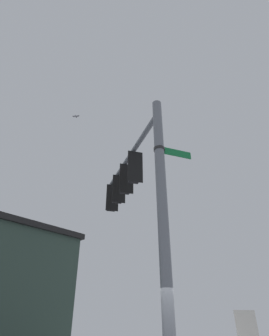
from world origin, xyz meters
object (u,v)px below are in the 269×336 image
Objects in this scene: bird_flying at (76,116)px; street_name_sign at (167,151)px; traffic_light_nearest_pole at (134,169)px; traffic_light_mid_inner at (125,180)px; traffic_light_arm_end at (111,199)px; traffic_light_mid_outer at (118,190)px.

street_name_sign is at bearing -63.05° from bird_flying.
bird_flying is at bearing 126.01° from traffic_light_nearest_pole.
traffic_light_mid_inner reaches higher than street_name_sign.
traffic_light_arm_end reaches higher than street_name_sign.
traffic_light_mid_outer is (-0.14, 1.93, 0.00)m from traffic_light_nearest_pole.
street_name_sign is (0.40, -2.09, -0.50)m from traffic_light_nearest_pole.
bird_flying is (-2.15, 2.09, 4.41)m from traffic_light_mid_inner.
traffic_light_mid_outer is at bearing 94.03° from traffic_light_mid_inner.
traffic_light_arm_end is (-0.07, 0.96, 0.00)m from traffic_light_mid_outer.
traffic_light_arm_end is (-0.20, 2.89, 0.00)m from traffic_light_nearest_pole.
traffic_light_mid_outer is (-0.07, 0.96, 0.00)m from traffic_light_mid_inner.
bird_flying is at bearing 116.95° from street_name_sign.
traffic_light_arm_end is 1.12× the size of street_name_sign.
traffic_light_mid_inner is at bearing -44.16° from bird_flying.
traffic_light_mid_inner is at bearing -85.97° from traffic_light_arm_end.
traffic_light_mid_outer is 1.12× the size of street_name_sign.
bird_flying reaches higher than traffic_light_mid_outer.
bird_flying is (-2.08, 1.13, 4.41)m from traffic_light_mid_outer.
street_name_sign is (0.53, -4.02, -0.50)m from traffic_light_mid_outer.
traffic_light_mid_inner is at bearing -85.97° from traffic_light_mid_outer.
traffic_light_mid_inner is 1.00× the size of traffic_light_mid_outer.
traffic_light_nearest_pole is 5.81m from bird_flying.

